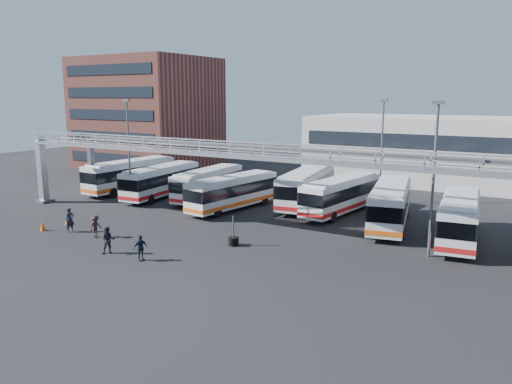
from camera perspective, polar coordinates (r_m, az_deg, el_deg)
The scene contains 22 objects.
ground at distance 33.71m, azimuth -4.14°, elevation -7.27°, with size 140.00×140.00×0.00m, color black.
gantry at distance 37.32m, azimuth 0.93°, elevation 3.22°, with size 51.40×5.15×7.10m.
apartment_building at distance 76.91m, azimuth -12.28°, elevation 8.80°, with size 18.00×15.00×16.00m, color brown.
warehouse at distance 64.81m, azimuth 25.09°, elevation 4.13°, with size 42.00×14.00×8.00m, color #9E9E99.
light_pole_left at distance 48.77m, azimuth -14.33°, elevation 4.95°, with size 0.70×0.35×10.21m.
light_pole_mid at distance 34.12m, azimuth 19.67°, elevation 2.23°, with size 0.70×0.35×10.21m.
light_pole_back at distance 50.51m, azimuth 14.18°, elevation 5.16°, with size 0.70×0.35×10.21m.
bus_0 at distance 57.43m, azimuth -14.16°, elevation 2.00°, with size 3.13×11.60×3.50m.
bus_1 at distance 53.28m, azimuth -10.75°, elevation 1.35°, with size 3.60×11.10×3.31m.
bus_2 at distance 51.44m, azimuth -5.48°, elevation 1.06°, with size 3.19×10.55×3.16m.
bus_3 at distance 46.65m, azimuth -2.64°, elevation 0.11°, with size 3.86×10.75×3.19m.
bus_4 at distance 48.44m, azimuth 5.80°, elevation 0.68°, with size 4.45×11.85×3.52m.
bus_5 at distance 45.67m, azimuth 9.70°, elevation -0.23°, with size 3.76×10.97×3.26m.
bus_6 at distance 41.98m, azimuth 15.11°, elevation -1.26°, with size 4.93×11.77×3.49m.
bus_7 at distance 39.29m, azimuth 22.22°, elevation -2.65°, with size 3.82×11.16×3.32m.
pedestrian_a at distance 41.70m, azimuth -20.50°, elevation -3.00°, with size 0.71×0.47×1.95m, color black.
pedestrian_b at distance 35.19m, azimuth -16.55°, elevation -5.31°, with size 0.92×0.72×1.90m, color #252230.
pedestrian_c at distance 39.49m, azimuth -17.86°, elevation -3.76°, with size 1.11×0.64×1.72m, color #2F1F20.
pedestrian_d at distance 33.27m, azimuth -13.07°, elevation -6.25°, with size 0.99×0.41×1.70m, color black.
cone_left at distance 43.08m, azimuth -23.21°, elevation -3.60°, with size 0.46×0.46×0.73m, color #E1590C.
cone_right at distance 44.31m, azimuth -20.78°, elevation -3.09°, with size 0.41×0.41×0.66m, color #E1590C.
tire_stack at distance 35.79m, azimuth -2.60°, elevation -5.55°, with size 0.76×0.76×2.17m.
Camera 1 is at (18.48, -26.16, 10.50)m, focal length 35.00 mm.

